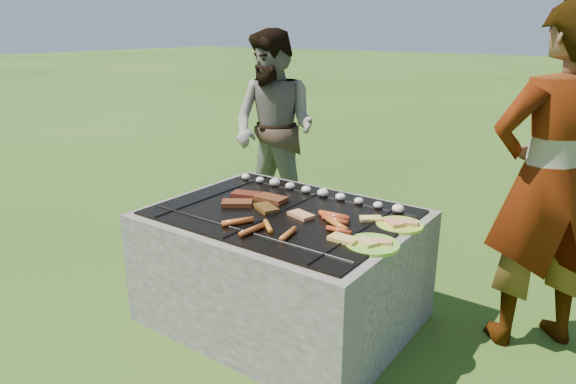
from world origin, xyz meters
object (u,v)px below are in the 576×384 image
fire_pit (282,270)px  plate_far (400,225)px  bystander (274,129)px  cook (549,183)px  plate_near (372,244)px

fire_pit → plate_far: bearing=17.5°
plate_far → bystander: (-1.49, 0.98, 0.14)m
fire_pit → cook: 1.36m
bystander → cook: bearing=-15.1°
cook → bystander: size_ratio=1.09×
plate_near → cook: cook is taller
fire_pit → cook: (1.11, 0.56, 0.54)m
plate_far → cook: size_ratio=0.16×
fire_pit → cook: size_ratio=0.79×
fire_pit → cook: bearing=26.9°
plate_near → bystander: bearing=139.8°
fire_pit → bystander: 1.55m
bystander → fire_pit: bearing=-50.2°
plate_far → plate_near: (-0.00, -0.28, -0.00)m
plate_far → plate_near: same height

